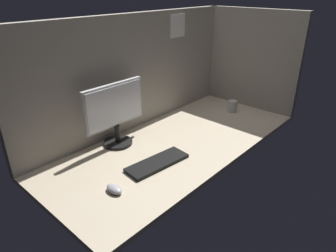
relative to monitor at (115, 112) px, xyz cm
name	(u,v)px	position (x,y,z in cm)	size (l,w,h in cm)	color
ground_plane	(178,142)	(29.36, -25.12, -23.24)	(180.00, 80.00, 3.00)	tan
cubicle_wall_back	(136,72)	(29.41, 12.38, 16.07)	(180.00, 5.50, 75.55)	gray
cubicle_wall_side	(250,59)	(116.86, -25.12, 16.03)	(5.00, 80.00, 75.55)	gray
monitor	(115,112)	(0.00, 0.00, 0.00)	(42.33, 18.00, 39.15)	black
keyboard	(157,163)	(-0.63, -35.68, -20.74)	(37.00, 13.00, 2.00)	black
mouse	(114,189)	(-32.36, -37.42, -20.04)	(5.60, 9.60, 3.40)	#99999E
mug_steel	(232,106)	(94.76, -25.75, -17.23)	(7.17, 7.17, 9.01)	#B2B2B7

